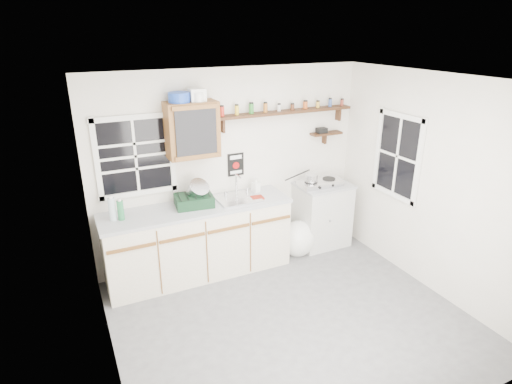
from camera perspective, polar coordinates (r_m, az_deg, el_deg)
room at (r=4.19m, az=5.12°, el=-2.71°), size 3.64×3.24×2.54m
main_cabinet at (r=5.39m, az=-7.63°, el=-6.40°), size 2.31×0.63×0.92m
right_cabinet at (r=6.15m, az=8.76°, el=-2.93°), size 0.73×0.57×0.91m
sink at (r=5.37m, az=-2.45°, el=-0.84°), size 0.52×0.44×0.29m
upper_cabinet at (r=5.07m, az=-8.51°, el=8.21°), size 0.60×0.32×0.65m
upper_cabinet_clutter at (r=4.99m, az=-9.14°, el=12.47°), size 0.42×0.24×0.14m
spice_shelf at (r=5.59m, az=3.76°, el=10.67°), size 1.91×0.18×0.35m
secondary_shelf at (r=6.01m, az=9.15°, el=7.77°), size 0.45×0.16×0.24m
warning_sign at (r=5.53m, az=-2.71°, el=3.67°), size 0.22×0.02×0.30m
window_back at (r=5.13m, az=-15.79°, el=4.62°), size 0.93×0.03×0.98m
window_right at (r=5.57m, az=18.37°, el=4.56°), size 0.03×0.78×1.08m
water_bottles at (r=5.00m, az=-18.21°, el=-2.21°), size 0.16×0.10×0.29m
dish_rack at (r=5.19m, az=-8.11°, el=-0.69°), size 0.48×0.38×0.33m
soap_bottle at (r=5.56m, az=-0.04°, el=0.96°), size 0.11×0.12×0.20m
rag at (r=5.38m, az=0.14°, el=-0.77°), size 0.17×0.15×0.02m
hotplate at (r=5.91m, az=8.52°, el=1.23°), size 0.59×0.34×0.08m
saucepan at (r=5.81m, az=7.31°, el=1.85°), size 0.41×0.25×0.18m
trash_bag at (r=5.94m, az=5.62°, el=-6.19°), size 0.45×0.41×0.52m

